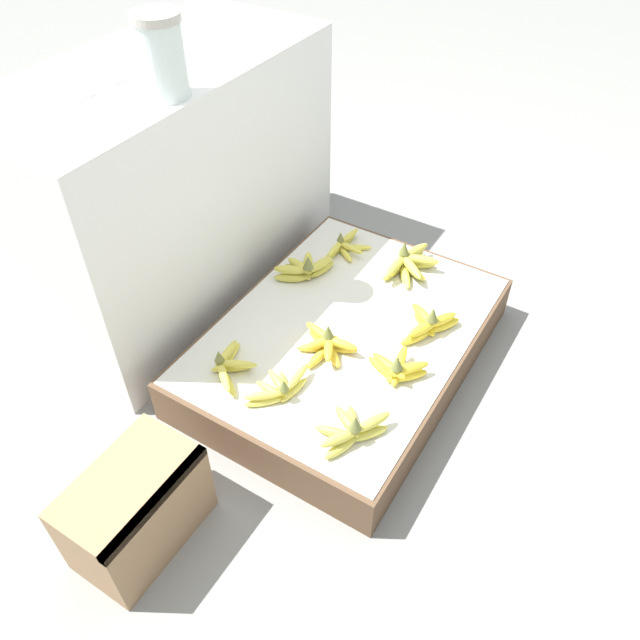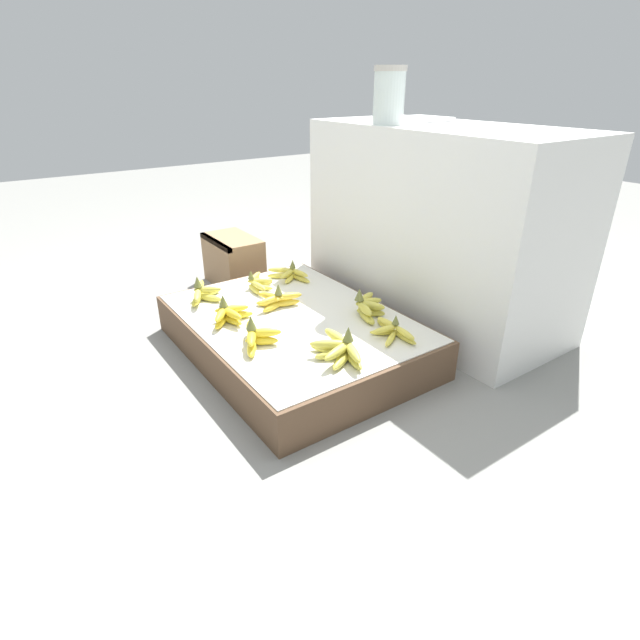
{
  "view_description": "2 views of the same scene",
  "coord_description": "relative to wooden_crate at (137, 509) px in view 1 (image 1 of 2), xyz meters",
  "views": [
    {
      "loc": [
        -1.28,
        -0.69,
        1.58
      ],
      "look_at": [
        -0.02,
        0.09,
        0.17
      ],
      "focal_mm": 35.0,
      "sensor_mm": 36.0,
      "label": 1
    },
    {
      "loc": [
        1.54,
        -0.94,
        1.02
      ],
      "look_at": [
        0.09,
        0.07,
        0.16
      ],
      "focal_mm": 28.0,
      "sensor_mm": 36.0,
      "label": 2
    }
  ],
  "objects": [
    {
      "name": "banana_bunch_back_midright",
      "position": [
        0.98,
        0.12,
        0.06
      ],
      "size": [
        0.2,
        0.16,
        0.11
      ],
      "color": "gold",
      "rests_on": "display_platform"
    },
    {
      "name": "display_platform",
      "position": [
        0.83,
        -0.14,
        -0.05
      ],
      "size": [
        1.05,
        0.77,
        0.16
      ],
      "color": "brown",
      "rests_on": "ground_plane"
    },
    {
      "name": "foam_tray_white",
      "position": [
        0.67,
        0.66,
        0.72
      ],
      "size": [
        0.22,
        0.18,
        0.02
      ],
      "color": "white",
      "rests_on": "back_vendor_table"
    },
    {
      "name": "back_vendor_table",
      "position": [
        0.88,
        0.6,
        0.29
      ],
      "size": [
        1.2,
        0.56,
        0.85
      ],
      "color": "white",
      "rests_on": "ground_plane"
    },
    {
      "name": "banana_bunch_middle_right",
      "position": [
        1.2,
        -0.18,
        0.06
      ],
      "size": [
        0.25,
        0.16,
        0.11
      ],
      "color": "gold",
      "rests_on": "display_platform"
    },
    {
      "name": "banana_bunch_back_right",
      "position": [
        1.18,
        0.07,
        0.05
      ],
      "size": [
        0.23,
        0.13,
        0.08
      ],
      "color": "#DBCC4C",
      "rests_on": "display_platform"
    },
    {
      "name": "banana_bunch_front_midright",
      "position": [
        0.95,
        -0.37,
        0.07
      ],
      "size": [
        0.22,
        0.17,
        0.11
      ],
      "color": "yellow",
      "rests_on": "display_platform"
    },
    {
      "name": "glass_jar",
      "position": [
        0.74,
        0.39,
        0.83
      ],
      "size": [
        0.13,
        0.13,
        0.22
      ],
      "color": "silver",
      "rests_on": "back_vendor_table"
    },
    {
      "name": "banana_bunch_middle_midleft",
      "position": [
        0.7,
        -0.14,
        0.06
      ],
      "size": [
        0.16,
        0.2,
        0.1
      ],
      "color": "gold",
      "rests_on": "display_platform"
    },
    {
      "name": "wooden_crate",
      "position": [
        0.0,
        0.0,
        0.0
      ],
      "size": [
        0.35,
        0.21,
        0.26
      ],
      "color": "#997551",
      "rests_on": "ground_plane"
    },
    {
      "name": "banana_bunch_back_left",
      "position": [
        0.47,
        0.07,
        0.06
      ],
      "size": [
        0.2,
        0.14,
        0.09
      ],
      "color": "#DBCC4C",
      "rests_on": "display_platform"
    },
    {
      "name": "banana_bunch_middle_left",
      "position": [
        0.48,
        -0.11,
        0.05
      ],
      "size": [
        0.22,
        0.13,
        0.09
      ],
      "color": "#DBCC4C",
      "rests_on": "display_platform"
    },
    {
      "name": "ground_plane",
      "position": [
        0.83,
        -0.14,
        -0.13
      ],
      "size": [
        10.0,
        10.0,
        0.0
      ],
      "primitive_type": "plane",
      "color": "gray"
    },
    {
      "name": "banana_bunch_front_left",
      "position": [
        0.46,
        -0.37,
        0.06
      ],
      "size": [
        0.21,
        0.19,
        0.11
      ],
      "color": "gold",
      "rests_on": "display_platform"
    },
    {
      "name": "banana_bunch_front_midleft",
      "position": [
        0.73,
        -0.37,
        0.06
      ],
      "size": [
        0.15,
        0.19,
        0.11
      ],
      "color": "yellow",
      "rests_on": "display_platform"
    }
  ]
}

